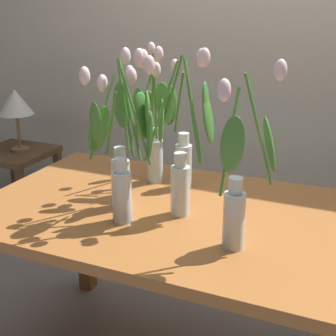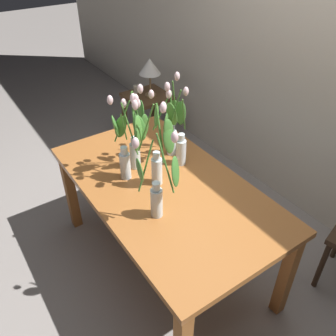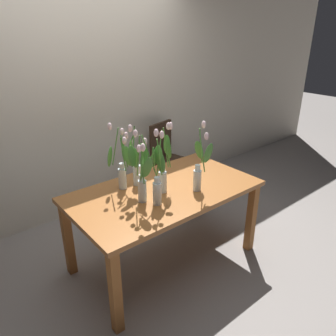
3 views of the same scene
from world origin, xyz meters
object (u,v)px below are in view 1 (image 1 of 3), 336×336
object	(u,v)px
tulip_vase_2	(178,145)
tulip_vase_4	(152,134)
tulip_vase_0	(239,192)
dining_table	(192,235)
side_table	(16,168)
tulip_vase_5	(183,155)
table_lamp	(15,104)
tulip_vase_1	(123,145)
tulip_vase_3	(122,169)

from	to	relation	value
tulip_vase_2	tulip_vase_4	bearing A→B (deg)	177.17
tulip_vase_0	tulip_vase_2	xyz separation A→B (m)	(-0.37, 0.41, -0.01)
dining_table	side_table	distance (m)	1.76
tulip_vase_4	side_table	bearing A→B (deg)	155.03
tulip_vase_0	tulip_vase_5	bearing A→B (deg)	146.91
tulip_vase_0	tulip_vase_5	xyz separation A→B (m)	(-0.25, 0.16, 0.04)
tulip_vase_2	table_lamp	world-z (taller)	tulip_vase_2
tulip_vase_0	dining_table	bearing A→B (deg)	138.39
tulip_vase_5	table_lamp	size ratio (longest dim) A/B	1.47
tulip_vase_4	table_lamp	size ratio (longest dim) A/B	1.42
tulip_vase_5	table_lamp	distance (m)	1.72
tulip_vase_2	tulip_vase_1	bearing A→B (deg)	-109.64
side_table	tulip_vase_0	bearing A→B (deg)	-29.86
tulip_vase_4	side_table	distance (m)	1.50
tulip_vase_2	tulip_vase_5	xyz separation A→B (m)	(0.12, -0.25, 0.04)
side_table	table_lamp	xyz separation A→B (m)	(0.03, 0.02, 0.42)
tulip_vase_0	side_table	xyz separation A→B (m)	(-1.76, 1.01, -0.50)
table_lamp	side_table	bearing A→B (deg)	-149.42
tulip_vase_4	tulip_vase_5	world-z (taller)	tulip_vase_5
tulip_vase_5	tulip_vase_1	bearing A→B (deg)	-173.75
tulip_vase_3	table_lamp	bearing A→B (deg)	143.09
tulip_vase_1	tulip_vase_4	bearing A→B (deg)	93.38
tulip_vase_2	tulip_vase_4	size ratio (longest dim) A/B	1.00
tulip_vase_4	tulip_vase_3	bearing A→B (deg)	-80.45
side_table	table_lamp	world-z (taller)	table_lamp
tulip_vase_4	side_table	world-z (taller)	tulip_vase_4
tulip_vase_2	tulip_vase_3	bearing A→B (deg)	-98.31
tulip_vase_5	table_lamp	bearing A→B (deg)	149.55
tulip_vase_0	side_table	distance (m)	2.09
tulip_vase_5	side_table	size ratio (longest dim) A/B	1.06
tulip_vase_2	table_lamp	size ratio (longest dim) A/B	1.42
dining_table	tulip_vase_3	bearing A→B (deg)	-144.84
table_lamp	tulip_vase_4	bearing A→B (deg)	-26.31
dining_table	tulip_vase_0	distance (m)	0.40
tulip_vase_2	side_table	size ratio (longest dim) A/B	1.03
tulip_vase_1	tulip_vase_0	bearing A→B (deg)	-16.30
tulip_vase_0	tulip_vase_1	world-z (taller)	tulip_vase_1
tulip_vase_4	side_table	xyz separation A→B (m)	(-1.28, 0.60, -0.52)
dining_table	tulip_vase_2	bearing A→B (deg)	124.77
tulip_vase_1	tulip_vase_3	xyz separation A→B (m)	(0.05, -0.09, -0.05)
tulip_vase_1	tulip_vase_3	world-z (taller)	tulip_vase_1
dining_table	tulip_vase_3	size ratio (longest dim) A/B	2.84
tulip_vase_5	tulip_vase_0	bearing A→B (deg)	-33.09
tulip_vase_0	table_lamp	xyz separation A→B (m)	(-1.73, 1.03, -0.07)
tulip_vase_0	tulip_vase_4	distance (m)	0.64
tulip_vase_2	tulip_vase_3	xyz separation A→B (m)	(-0.05, -0.36, 0.01)
side_table	table_lamp	bearing A→B (deg)	30.58
tulip_vase_4	side_table	size ratio (longest dim) A/B	1.03
tulip_vase_0	table_lamp	world-z (taller)	tulip_vase_0
table_lamp	tulip_vase_2	bearing A→B (deg)	-24.56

